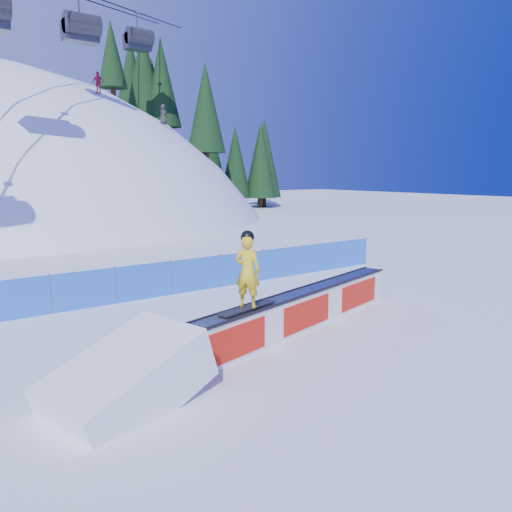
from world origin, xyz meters
TOP-DOWN VIEW (x-y plane):
  - ground at (0.00, 0.00)m, footprint 160.00×160.00m
  - treeline at (24.22, 40.90)m, footprint 21.31×12.72m
  - safety_fence at (0.00, 4.50)m, footprint 22.05×0.05m
  - rail_box at (1.96, -1.10)m, footprint 8.77×2.79m
  - snow_ramp at (-3.42, -2.46)m, footprint 3.33×2.52m
  - snowboarder at (-0.08, -1.61)m, footprint 1.79×0.75m
  - distant_skiers at (1.01, 30.34)m, footprint 22.08×6.55m

SIDE VIEW (x-z plane):
  - ground at x=0.00m, z-range 0.00..0.00m
  - snow_ramp at x=-3.42m, z-range -0.92..0.92m
  - rail_box at x=1.96m, z-range -0.01..1.06m
  - safety_fence at x=0.00m, z-range -0.05..1.25m
  - snowboarder at x=-0.08m, z-range 1.05..2.90m
  - treeline at x=24.22m, z-range -0.22..18.34m
  - distant_skiers at x=1.01m, z-range 8.26..14.36m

